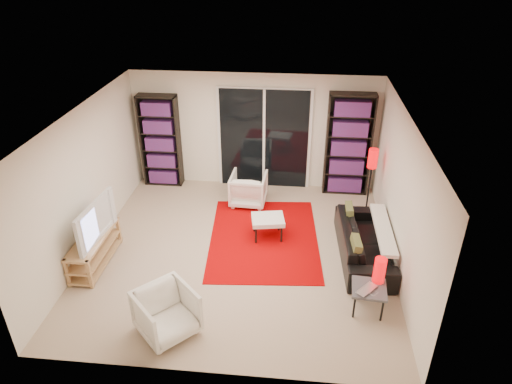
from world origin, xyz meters
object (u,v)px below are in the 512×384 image
at_px(ottoman, 268,220).
at_px(floor_lamp, 372,165).
at_px(bookshelf_left, 161,141).
at_px(armchair_back, 249,189).
at_px(bookshelf_right, 348,145).
at_px(side_table, 369,290).
at_px(sofa, 364,242).
at_px(tv_stand, 95,250).
at_px(armchair_front, 167,313).

xyz_separation_m(ottoman, floor_lamp, (1.83, 1.02, 0.67)).
xyz_separation_m(bookshelf_left, armchair_back, (1.92, -0.69, -0.65)).
distance_m(bookshelf_right, side_table, 3.60).
height_order(bookshelf_left, sofa, bookshelf_left).
height_order(bookshelf_left, floor_lamp, bookshelf_left).
relative_size(sofa, armchair_back, 2.77).
height_order(bookshelf_right, side_table, bookshelf_right).
relative_size(ottoman, floor_lamp, 0.47).
xyz_separation_m(bookshelf_left, sofa, (4.01, -2.26, -0.69)).
height_order(tv_stand, armchair_front, armchair_front).
xyz_separation_m(side_table, floor_lamp, (0.29, 2.70, 0.66)).
relative_size(bookshelf_right, sofa, 1.08).
relative_size(bookshelf_left, sofa, 1.00).
bearing_deg(ottoman, bookshelf_left, 142.24).
distance_m(bookshelf_left, tv_stand, 2.98).
bearing_deg(tv_stand, floor_lamp, 24.14).
distance_m(tv_stand, side_table, 4.31).
height_order(armchair_front, ottoman, armchair_front).
xyz_separation_m(sofa, side_table, (-0.08, -1.27, 0.07)).
bearing_deg(side_table, tv_stand, 171.24).
relative_size(armchair_back, floor_lamp, 0.53).
height_order(ottoman, floor_lamp, floor_lamp).
bearing_deg(floor_lamp, armchair_back, 176.42).
bearing_deg(armchair_back, side_table, 128.42).
distance_m(tv_stand, armchair_back, 3.13).
bearing_deg(floor_lamp, armchair_front, -131.37).
relative_size(bookshelf_left, armchair_front, 2.69).
height_order(bookshelf_right, ottoman, bookshelf_right).
height_order(armchair_back, side_table, armchair_back).
height_order(sofa, floor_lamp, floor_lamp).
distance_m(armchair_back, floor_lamp, 2.41).
bearing_deg(bookshelf_left, sofa, -29.38).
bearing_deg(bookshelf_left, floor_lamp, -11.19).
bearing_deg(ottoman, side_table, -47.40).
relative_size(bookshelf_right, armchair_front, 2.90).
xyz_separation_m(tv_stand, sofa, (4.34, 0.62, 0.02)).
xyz_separation_m(armchair_front, side_table, (2.70, 0.69, 0.03)).
distance_m(armchair_back, ottoman, 1.25).
xyz_separation_m(bookshelf_left, tv_stand, (-0.33, -2.87, -0.71)).
bearing_deg(bookshelf_left, tv_stand, -96.54).
distance_m(tv_stand, sofa, 4.38).
relative_size(sofa, floor_lamp, 1.46).
distance_m(bookshelf_right, armchair_back, 2.18).
bearing_deg(tv_stand, armchair_back, 44.18).
height_order(sofa, ottoman, sofa).
xyz_separation_m(sofa, ottoman, (-1.62, 0.41, 0.06)).
bearing_deg(tv_stand, bookshelf_right, 34.51).
relative_size(armchair_front, ottoman, 1.16).
bearing_deg(bookshelf_right, side_table, -88.64).
relative_size(tv_stand, side_table, 2.52).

